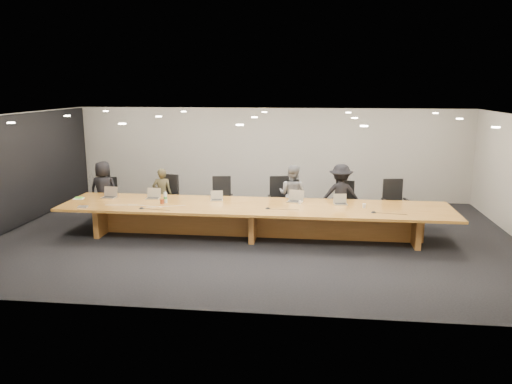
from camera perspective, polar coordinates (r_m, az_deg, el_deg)
ground at (r=11.73m, az=-0.17°, el=-5.09°), size 12.00×12.00×0.00m
back_wall at (r=15.32m, az=1.62°, el=4.35°), size 12.00×0.02×2.80m
left_wall_panel at (r=13.46m, az=-26.17°, el=1.90°), size 0.08×7.84×2.74m
conference_table at (r=11.59m, az=-0.17°, el=-2.63°), size 9.00×1.80×0.75m
chair_far_left at (r=13.83m, az=-16.55°, el=-0.62°), size 0.67×0.67×1.08m
chair_left at (r=13.21m, az=-10.31°, el=-0.61°), size 0.76×0.76×1.21m
chair_mid_left at (r=13.02m, az=-3.98°, el=-0.74°), size 0.66×0.66×1.16m
chair_mid_right at (r=12.82m, az=2.79°, el=-0.86°), size 0.71×0.71×1.19m
chair_right at (r=12.75m, az=9.92°, el=-1.24°), size 0.69×0.69×1.13m
chair_far_right at (r=12.92m, az=15.60°, el=-1.20°), size 0.70×0.70×1.19m
person_a at (r=13.70m, az=-17.00°, el=0.21°), size 0.75×0.49×1.54m
person_b at (r=13.20m, az=-10.66°, el=-0.25°), size 0.56×0.43×1.38m
person_c at (r=12.67m, az=4.17°, el=-0.28°), size 0.89×0.80×1.52m
person_d at (r=12.60m, az=9.64°, el=-0.37°), size 1.03×0.61×1.57m
laptop_a at (r=12.77m, az=-16.51°, el=-0.06°), size 0.37×0.28×0.27m
laptop_b at (r=12.42m, az=-11.73°, el=-0.18°), size 0.34×0.25×0.26m
laptop_c at (r=12.02m, az=-4.52°, el=-0.43°), size 0.33×0.26×0.23m
laptop_d at (r=11.84m, az=4.49°, el=-0.49°), size 0.41×0.33×0.29m
laptop_e at (r=11.75m, az=9.66°, el=-0.84°), size 0.33×0.26×0.24m
water_bottle at (r=11.93m, az=-10.31°, el=-0.65°), size 0.08×0.08×0.25m
amber_mug at (r=11.86m, az=-10.70°, el=-1.08°), size 0.12×0.12×0.11m
paper_cup_near at (r=11.67m, az=5.04°, el=-1.20°), size 0.08×0.08×0.08m
paper_cup_far at (r=11.53m, az=12.26°, el=-1.56°), size 0.09×0.09×0.10m
notepad at (r=12.92m, az=-19.61°, el=-0.71°), size 0.27×0.23×0.01m
lime_gadget at (r=12.93m, az=-19.58°, el=-0.61°), size 0.18×0.11×0.03m
av_box at (r=11.98m, az=-19.19°, el=-1.61°), size 0.23×0.19×0.03m
mic_left at (r=11.51m, az=-12.96°, el=-1.79°), size 0.16×0.16×0.03m
mic_center at (r=11.22m, az=1.35°, el=-1.83°), size 0.14×0.14×0.03m
mic_right at (r=11.16m, az=13.30°, el=-2.23°), size 0.16×0.16×0.03m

